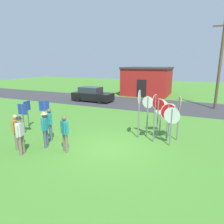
{
  "coord_description": "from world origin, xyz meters",
  "views": [
    {
      "loc": [
        3.83,
        -8.09,
        3.97
      ],
      "look_at": [
        -0.6,
        1.86,
        1.3
      ],
      "focal_mm": 32.12,
      "sensor_mm": 36.0,
      "label": 1
    }
  ],
  "objects_px": {
    "stop_sign_rear_right": "(158,112)",
    "person_in_teal": "(65,132)",
    "stop_sign_far_back": "(170,115)",
    "stop_sign_leaning_left": "(179,111)",
    "info_panel_leftmost": "(27,110)",
    "info_panel_rightmost": "(23,113)",
    "parked_car_on_street": "(92,95)",
    "stop_sign_tallest": "(161,111)",
    "stop_sign_nearest": "(139,105)",
    "stop_sign_leaning_right": "(148,110)",
    "info_panel_middle": "(44,110)",
    "person_on_left": "(17,130)",
    "person_near_signs": "(20,133)",
    "person_holding_notes": "(45,128)",
    "stop_sign_center_cluster": "(168,116)",
    "utility_pole": "(220,63)",
    "stop_sign_low_front": "(172,120)",
    "stop_sign_rear_left": "(155,111)",
    "person_in_dark_shirt": "(49,122)"
  },
  "relations": [
    {
      "from": "person_near_signs",
      "to": "person_on_left",
      "type": "relative_size",
      "value": 1.03
    },
    {
      "from": "info_panel_leftmost",
      "to": "info_panel_rightmost",
      "type": "bearing_deg",
      "value": -56.92
    },
    {
      "from": "stop_sign_nearest",
      "to": "person_in_teal",
      "type": "relative_size",
      "value": 1.55
    },
    {
      "from": "stop_sign_leaning_right",
      "to": "info_panel_leftmost",
      "type": "xyz_separation_m",
      "value": [
        -7.16,
        -1.57,
        -0.33
      ]
    },
    {
      "from": "stop_sign_leaning_right",
      "to": "stop_sign_far_back",
      "type": "bearing_deg",
      "value": 10.68
    },
    {
      "from": "parked_car_on_street",
      "to": "stop_sign_far_back",
      "type": "relative_size",
      "value": 2.28
    },
    {
      "from": "person_in_dark_shirt",
      "to": "person_holding_notes",
      "type": "xyz_separation_m",
      "value": [
        0.46,
        -0.83,
        0.0
      ]
    },
    {
      "from": "stop_sign_far_back",
      "to": "stop_sign_leaning_left",
      "type": "height_order",
      "value": "stop_sign_leaning_left"
    },
    {
      "from": "parked_car_on_street",
      "to": "stop_sign_tallest",
      "type": "bearing_deg",
      "value": -40.27
    },
    {
      "from": "parked_car_on_street",
      "to": "info_panel_rightmost",
      "type": "height_order",
      "value": "info_panel_rightmost"
    },
    {
      "from": "utility_pole",
      "to": "person_holding_notes",
      "type": "xyz_separation_m",
      "value": [
        -7.87,
        -12.7,
        -2.96
      ]
    },
    {
      "from": "stop_sign_leaning_right",
      "to": "person_in_teal",
      "type": "relative_size",
      "value": 1.33
    },
    {
      "from": "stop_sign_nearest",
      "to": "info_panel_middle",
      "type": "height_order",
      "value": "stop_sign_nearest"
    },
    {
      "from": "stop_sign_leaning_right",
      "to": "stop_sign_tallest",
      "type": "bearing_deg",
      "value": 50.99
    },
    {
      "from": "stop_sign_leaning_left",
      "to": "stop_sign_rear_left",
      "type": "bearing_deg",
      "value": -144.91
    },
    {
      "from": "stop_sign_tallest",
      "to": "person_on_left",
      "type": "height_order",
      "value": "stop_sign_tallest"
    },
    {
      "from": "stop_sign_rear_right",
      "to": "person_in_teal",
      "type": "height_order",
      "value": "stop_sign_rear_right"
    },
    {
      "from": "parked_car_on_street",
      "to": "person_holding_notes",
      "type": "xyz_separation_m",
      "value": [
        3.92,
        -11.45,
        0.3
      ]
    },
    {
      "from": "stop_sign_tallest",
      "to": "person_on_left",
      "type": "xyz_separation_m",
      "value": [
        -5.67,
        -4.93,
        -0.41
      ]
    },
    {
      "from": "person_near_signs",
      "to": "person_holding_notes",
      "type": "height_order",
      "value": "same"
    },
    {
      "from": "stop_sign_far_back",
      "to": "person_near_signs",
      "type": "xyz_separation_m",
      "value": [
        -5.64,
        -4.76,
        -0.31
      ]
    },
    {
      "from": "stop_sign_rear_left",
      "to": "stop_sign_far_back",
      "type": "distance_m",
      "value": 1.2
    },
    {
      "from": "utility_pole",
      "to": "stop_sign_tallest",
      "type": "relative_size",
      "value": 3.79
    },
    {
      "from": "parked_car_on_street",
      "to": "stop_sign_leaning_right",
      "type": "xyz_separation_m",
      "value": [
        7.98,
        -7.97,
        0.81
      ]
    },
    {
      "from": "parked_car_on_street",
      "to": "person_on_left",
      "type": "relative_size",
      "value": 2.56
    },
    {
      "from": "stop_sign_nearest",
      "to": "person_holding_notes",
      "type": "bearing_deg",
      "value": -140.91
    },
    {
      "from": "stop_sign_low_front",
      "to": "person_in_teal",
      "type": "xyz_separation_m",
      "value": [
        -4.27,
        -2.66,
        -0.36
      ]
    },
    {
      "from": "parked_car_on_street",
      "to": "info_panel_leftmost",
      "type": "bearing_deg",
      "value": -85.07
    },
    {
      "from": "stop_sign_rear_right",
      "to": "info_panel_rightmost",
      "type": "distance_m",
      "value": 7.53
    },
    {
      "from": "person_near_signs",
      "to": "info_panel_leftmost",
      "type": "relative_size",
      "value": 1.02
    },
    {
      "from": "stop_sign_rear_left",
      "to": "stop_sign_rear_right",
      "type": "distance_m",
      "value": 0.56
    },
    {
      "from": "stop_sign_low_front",
      "to": "info_panel_leftmost",
      "type": "distance_m",
      "value": 8.58
    },
    {
      "from": "stop_sign_leaning_right",
      "to": "stop_sign_nearest",
      "type": "relative_size",
      "value": 0.85
    },
    {
      "from": "stop_sign_far_back",
      "to": "stop_sign_nearest",
      "type": "relative_size",
      "value": 0.72
    },
    {
      "from": "stop_sign_rear_right",
      "to": "info_panel_middle",
      "type": "relative_size",
      "value": 1.28
    },
    {
      "from": "utility_pole",
      "to": "stop_sign_nearest",
      "type": "distance_m",
      "value": 10.77
    },
    {
      "from": "stop_sign_center_cluster",
      "to": "person_in_teal",
      "type": "bearing_deg",
      "value": -140.71
    },
    {
      "from": "stop_sign_nearest",
      "to": "info_panel_middle",
      "type": "relative_size",
      "value": 1.53
    },
    {
      "from": "person_holding_notes",
      "to": "person_on_left",
      "type": "height_order",
      "value": "person_holding_notes"
    },
    {
      "from": "person_near_signs",
      "to": "stop_sign_low_front",
      "type": "bearing_deg",
      "value": 31.89
    },
    {
      "from": "person_in_teal",
      "to": "info_panel_leftmost",
      "type": "xyz_separation_m",
      "value": [
        -4.28,
        1.96,
        0.22
      ]
    },
    {
      "from": "stop_sign_rear_left",
      "to": "stop_sign_tallest",
      "type": "xyz_separation_m",
      "value": [
        0.04,
        1.45,
        -0.31
      ]
    },
    {
      "from": "utility_pole",
      "to": "info_panel_rightmost",
      "type": "relative_size",
      "value": 4.37
    },
    {
      "from": "info_panel_middle",
      "to": "person_in_dark_shirt",
      "type": "bearing_deg",
      "value": -41.66
    },
    {
      "from": "stop_sign_low_front",
      "to": "info_panel_middle",
      "type": "relative_size",
      "value": 1.12
    },
    {
      "from": "stop_sign_tallest",
      "to": "stop_sign_nearest",
      "type": "height_order",
      "value": "stop_sign_nearest"
    },
    {
      "from": "stop_sign_tallest",
      "to": "person_holding_notes",
      "type": "relative_size",
      "value": 1.14
    },
    {
      "from": "stop_sign_rear_right",
      "to": "info_panel_leftmost",
      "type": "relative_size",
      "value": 1.3
    },
    {
      "from": "stop_sign_center_cluster",
      "to": "stop_sign_leaning_right",
      "type": "bearing_deg",
      "value": 166.79
    },
    {
      "from": "person_holding_notes",
      "to": "stop_sign_rear_left",
      "type": "bearing_deg",
      "value": 30.85
    }
  ]
}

